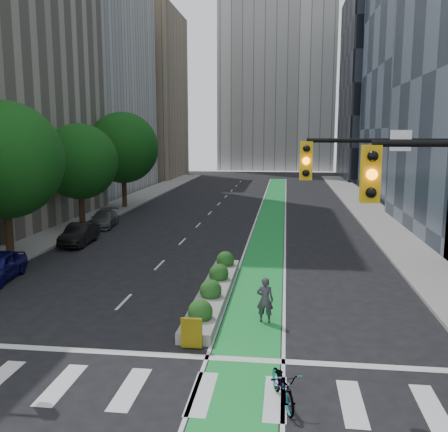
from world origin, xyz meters
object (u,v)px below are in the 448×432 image
(bicycle, at_px, (283,385))
(parked_car_left_far, at_px, (104,219))
(cyclist, at_px, (265,300))
(parked_car_left_mid, at_px, (79,234))
(median_planter, at_px, (214,289))

(bicycle, height_order, parked_car_left_far, parked_car_left_far)
(cyclist, xyz_separation_m, parked_car_left_mid, (-12.31, 11.89, -0.20))
(median_planter, relative_size, bicycle, 5.35)
(bicycle, bearing_deg, cyclist, 80.88)
(median_planter, height_order, parked_car_left_mid, parked_car_left_mid)
(median_planter, xyz_separation_m, parked_car_left_mid, (-10.03, 9.30, 0.29))
(median_planter, relative_size, cyclist, 5.89)
(median_planter, xyz_separation_m, cyclist, (2.28, -2.59, 0.50))
(bicycle, relative_size, cyclist, 1.10)
(median_planter, xyz_separation_m, bicycle, (3.00, -8.23, 0.13))
(cyclist, bearing_deg, median_planter, -42.68)
(median_planter, distance_m, parked_car_left_mid, 13.68)
(cyclist, distance_m, parked_car_left_mid, 17.12)
(cyclist, bearing_deg, parked_car_left_far, -48.24)
(bicycle, relative_size, parked_car_left_far, 0.45)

